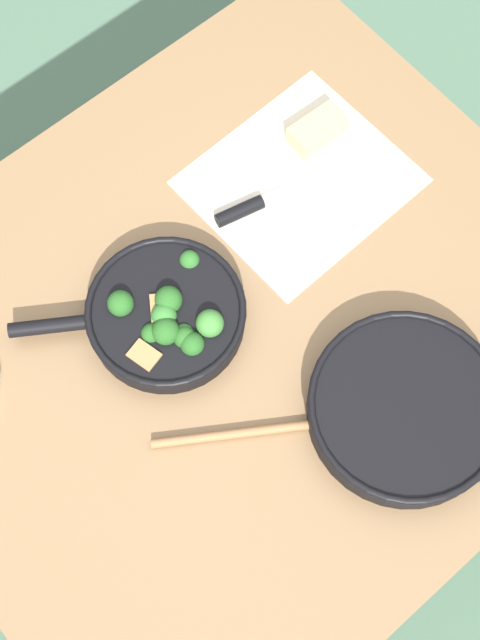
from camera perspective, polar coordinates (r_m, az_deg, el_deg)
name	(u,v)px	position (r m, az deg, el deg)	size (l,w,h in m)	color
ground_plane	(240,435)	(2.16, 0.00, -7.39)	(14.00, 14.00, 0.00)	#51755B
dining_table_red	(240,342)	(1.51, 0.00, -1.39)	(1.12, 1.00, 0.76)	olive
skillet_broccoli	(165,315)	(1.41, -4.84, 0.31)	(0.34, 0.27, 0.07)	black
skillet_eggs	(407,408)	(1.38, 10.63, -5.54)	(0.39, 0.31, 0.05)	black
wooden_spoon	(302,425)	(1.38, 3.98, -6.74)	(0.33, 0.23, 0.02)	#996B42
parchment_sheet	(300,181)	(1.54, 3.86, 8.86)	(0.35, 0.31, 0.00)	silver
grater_knife	(263,202)	(1.51, 1.49, 7.59)	(0.25, 0.08, 0.02)	silver
cheese_block	(317,131)	(1.58, 4.97, 11.99)	(0.10, 0.06, 0.04)	#EFD67A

